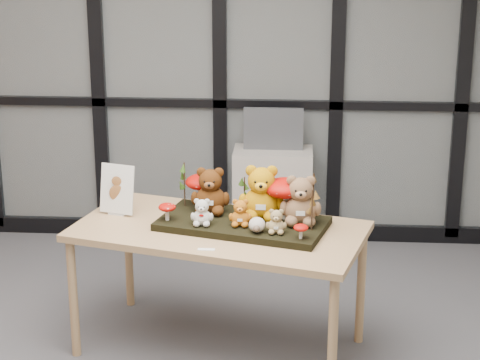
# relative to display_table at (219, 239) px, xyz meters

# --- Properties ---
(room_shell) EXTENTS (5.00, 5.00, 5.00)m
(room_shell) POSITION_rel_display_table_xyz_m (-0.60, -0.71, 1.00)
(room_shell) COLOR beige
(room_shell) RESTS_ON floor
(glass_partition) EXTENTS (4.90, 0.06, 2.78)m
(glass_partition) POSITION_rel_display_table_xyz_m (-0.60, 1.76, 0.74)
(glass_partition) COLOR #2D383F
(glass_partition) RESTS_ON floor
(display_table) EXTENTS (1.74, 1.19, 0.74)m
(display_table) POSITION_rel_display_table_xyz_m (0.00, 0.00, 0.00)
(display_table) COLOR tan
(display_table) RESTS_ON floor
(diorama_tray) EXTENTS (1.00, 0.68, 0.04)m
(diorama_tray) POSITION_rel_display_table_xyz_m (0.13, 0.03, 0.09)
(diorama_tray) COLOR black
(diorama_tray) RESTS_ON display_table
(bear_pooh_yellow) EXTENTS (0.31, 0.29, 0.33)m
(bear_pooh_yellow) POSITION_rel_display_table_xyz_m (0.23, 0.08, 0.27)
(bear_pooh_yellow) COLOR #C38207
(bear_pooh_yellow) RESTS_ON diorama_tray
(bear_brown_medium) EXTENTS (0.27, 0.25, 0.29)m
(bear_brown_medium) POSITION_rel_display_table_xyz_m (-0.06, 0.15, 0.25)
(bear_brown_medium) COLOR #49240B
(bear_brown_medium) RESTS_ON diorama_tray
(bear_tan_back) EXTENTS (0.27, 0.26, 0.30)m
(bear_tan_back) POSITION_rel_display_table_xyz_m (0.45, 0.01, 0.25)
(bear_tan_back) COLOR brown
(bear_tan_back) RESTS_ON diorama_tray
(bear_small_yellow) EXTENTS (0.15, 0.14, 0.16)m
(bear_small_yellow) POSITION_rel_display_table_xyz_m (0.12, -0.05, 0.19)
(bear_small_yellow) COLOR #BB6314
(bear_small_yellow) RESTS_ON diorama_tray
(bear_white_bow) EXTENTS (0.15, 0.14, 0.16)m
(bear_white_bow) POSITION_rel_display_table_xyz_m (-0.09, -0.06, 0.19)
(bear_white_bow) COLOR silver
(bear_white_bow) RESTS_ON diorama_tray
(bear_beige_small) EXTENTS (0.13, 0.13, 0.15)m
(bear_beige_small) POSITION_rel_display_table_xyz_m (0.32, -0.15, 0.18)
(bear_beige_small) COLOR tan
(bear_beige_small) RESTS_ON diorama_tray
(plush_cream_hedgehog) EXTENTS (0.08, 0.08, 0.09)m
(plush_cream_hedgehog) POSITION_rel_display_table_xyz_m (0.22, -0.15, 0.15)
(plush_cream_hedgehog) COLOR beige
(plush_cream_hedgehog) RESTS_ON diorama_tray
(mushroom_back_left) EXTENTS (0.19, 0.19, 0.21)m
(mushroom_back_left) POSITION_rel_display_table_xyz_m (-0.12, 0.25, 0.21)
(mushroom_back_left) COLOR #A40B05
(mushroom_back_left) RESTS_ON diorama_tray
(mushroom_back_right) EXTENTS (0.23, 0.23, 0.25)m
(mushroom_back_right) POSITION_rel_display_table_xyz_m (0.36, 0.08, 0.23)
(mushroom_back_right) COLOR #A40B05
(mushroom_back_right) RESTS_ON diorama_tray
(mushroom_front_left) EXTENTS (0.10, 0.10, 0.11)m
(mushroom_front_left) POSITION_rel_display_table_xyz_m (-0.29, 0.00, 0.16)
(mushroom_front_left) COLOR #A40B05
(mushroom_front_left) RESTS_ON diorama_tray
(mushroom_front_right) EXTENTS (0.08, 0.08, 0.09)m
(mushroom_front_right) POSITION_rel_display_table_xyz_m (0.45, -0.23, 0.15)
(mushroom_front_right) COLOR #A40B05
(mushroom_front_right) RESTS_ON diorama_tray
(sprig_green_far_left) EXTENTS (0.05, 0.05, 0.26)m
(sprig_green_far_left) POSITION_rel_display_table_xyz_m (-0.22, 0.25, 0.24)
(sprig_green_far_left) COLOR #1A3A0D
(sprig_green_far_left) RESTS_ON diorama_tray
(sprig_green_mid_left) EXTENTS (0.05, 0.05, 0.21)m
(sprig_green_mid_left) POSITION_rel_display_table_xyz_m (-0.05, 0.25, 0.21)
(sprig_green_mid_left) COLOR #1A3A0D
(sprig_green_mid_left) RESTS_ON diorama_tray
(sprig_dry_far_right) EXTENTS (0.05, 0.05, 0.28)m
(sprig_dry_far_right) POSITION_rel_display_table_xyz_m (0.52, 0.02, 0.25)
(sprig_dry_far_right) COLOR brown
(sprig_dry_far_right) RESTS_ON diorama_tray
(sprig_dry_mid_right) EXTENTS (0.05, 0.05, 0.23)m
(sprig_dry_mid_right) POSITION_rel_display_table_xyz_m (0.51, -0.10, 0.22)
(sprig_dry_mid_right) COLOR brown
(sprig_dry_mid_right) RESTS_ON diorama_tray
(sprig_green_centre) EXTENTS (0.05, 0.05, 0.19)m
(sprig_green_centre) POSITION_rel_display_table_xyz_m (0.13, 0.21, 0.20)
(sprig_green_centre) COLOR #1A3A0D
(sprig_green_centre) RESTS_ON diorama_tray
(sign_holder) EXTENTS (0.21, 0.11, 0.29)m
(sign_holder) POSITION_rel_display_table_xyz_m (-0.60, 0.19, 0.20)
(sign_holder) COLOR silver
(sign_holder) RESTS_ON display_table
(label_card) EXTENTS (0.09, 0.03, 0.00)m
(label_card) POSITION_rel_display_table_xyz_m (-0.04, -0.32, 0.07)
(label_card) COLOR white
(label_card) RESTS_ON display_table
(cabinet) EXTENTS (0.57, 0.33, 0.76)m
(cabinet) POSITION_rel_display_table_xyz_m (0.25, 1.55, -0.30)
(cabinet) COLOR #B5ACA2
(cabinet) RESTS_ON floor
(monitor) EXTENTS (0.43, 0.04, 0.30)m
(monitor) POSITION_rel_display_table_xyz_m (0.25, 1.57, 0.23)
(monitor) COLOR #4E5156
(monitor) RESTS_ON cabinet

